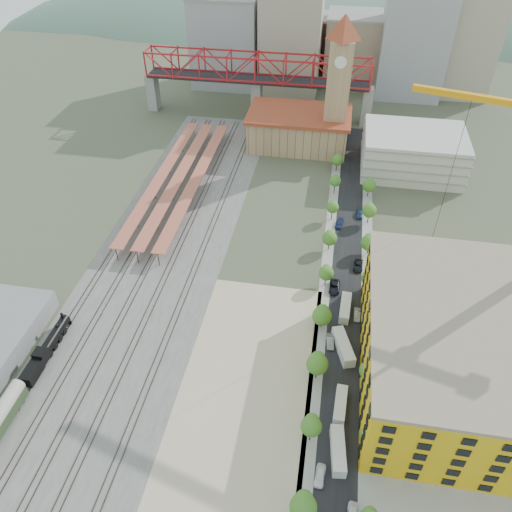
% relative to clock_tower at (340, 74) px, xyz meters
% --- Properties ---
extents(ground, '(400.00, 400.00, 0.00)m').
position_rel_clock_tower_xyz_m(ground, '(-8.00, -79.99, -28.70)').
color(ground, '#474C38').
rests_on(ground, ground).
extents(ballast_strip, '(36.00, 165.00, 0.06)m').
position_rel_clock_tower_xyz_m(ballast_strip, '(-44.00, -62.49, -28.67)').
color(ballast_strip, '#605E59').
rests_on(ballast_strip, ground).
extents(dirt_lot, '(28.00, 67.00, 0.06)m').
position_rel_clock_tower_xyz_m(dirt_lot, '(-12.00, -111.49, -28.67)').
color(dirt_lot, tan).
rests_on(dirt_lot, ground).
extents(street_asphalt, '(12.00, 170.00, 0.06)m').
position_rel_clock_tower_xyz_m(street_asphalt, '(8.00, -64.99, -28.67)').
color(street_asphalt, black).
rests_on(street_asphalt, ground).
extents(sidewalk_west, '(3.00, 170.00, 0.04)m').
position_rel_clock_tower_xyz_m(sidewalk_west, '(2.50, -64.99, -28.68)').
color(sidewalk_west, gray).
rests_on(sidewalk_west, ground).
extents(sidewalk_east, '(3.00, 170.00, 0.04)m').
position_rel_clock_tower_xyz_m(sidewalk_east, '(13.50, -64.99, -28.68)').
color(sidewalk_east, gray).
rests_on(sidewalk_east, ground).
extents(construction_pad, '(50.00, 90.00, 0.06)m').
position_rel_clock_tower_xyz_m(construction_pad, '(37.00, -99.99, -28.67)').
color(construction_pad, gray).
rests_on(construction_pad, ground).
extents(rail_tracks, '(26.56, 160.00, 0.18)m').
position_rel_clock_tower_xyz_m(rail_tracks, '(-45.80, -62.49, -28.55)').
color(rail_tracks, '#382B23').
rests_on(rail_tracks, ground).
extents(platform_canopies, '(16.00, 80.00, 4.12)m').
position_rel_clock_tower_xyz_m(platform_canopies, '(-49.00, -34.99, -24.70)').
color(platform_canopies, '#B15C44').
rests_on(platform_canopies, ground).
extents(station_hall, '(38.00, 24.00, 13.10)m').
position_rel_clock_tower_xyz_m(station_hall, '(-13.00, 2.01, -22.03)').
color(station_hall, tan).
rests_on(station_hall, ground).
extents(clock_tower, '(12.00, 12.00, 52.00)m').
position_rel_clock_tower_xyz_m(clock_tower, '(0.00, 0.00, 0.00)').
color(clock_tower, tan).
rests_on(clock_tower, ground).
extents(parking_garage, '(34.00, 26.00, 14.00)m').
position_rel_clock_tower_xyz_m(parking_garage, '(28.00, -9.99, -21.70)').
color(parking_garage, silver).
rests_on(parking_garage, ground).
extents(truss_bridge, '(94.00, 9.60, 25.60)m').
position_rel_clock_tower_xyz_m(truss_bridge, '(-33.00, 25.01, -9.83)').
color(truss_bridge, gray).
rests_on(truss_bridge, ground).
extents(construction_building, '(44.60, 50.60, 18.80)m').
position_rel_clock_tower_xyz_m(construction_building, '(34.00, -99.99, -19.29)').
color(construction_building, yellow).
rests_on(construction_building, ground).
extents(street_trees, '(15.40, 124.40, 8.00)m').
position_rel_clock_tower_xyz_m(street_trees, '(8.00, -74.99, -28.70)').
color(street_trees, '#3A6E21').
rests_on(street_trees, ground).
extents(skyline, '(133.00, 46.00, 60.00)m').
position_rel_clock_tower_xyz_m(skyline, '(-0.53, 62.32, -5.89)').
color(skyline, '#9EA0A3').
rests_on(skyline, ground).
extents(distant_hills, '(647.00, 264.00, 227.00)m').
position_rel_clock_tower_xyz_m(distant_hills, '(37.28, 180.01, -108.23)').
color(distant_hills, '#4C6B59').
rests_on(distant_hills, ground).
extents(locomotive, '(2.63, 20.30, 5.08)m').
position_rel_clock_tower_xyz_m(locomotive, '(-58.00, -108.41, -26.80)').
color(locomotive, black).
rests_on(locomotive, ground).
extents(site_trailer_a, '(3.55, 9.82, 2.63)m').
position_rel_clock_tower_xyz_m(site_trailer_a, '(8.00, -122.06, -27.38)').
color(site_trailer_a, silver).
rests_on(site_trailer_a, ground).
extents(site_trailer_b, '(2.71, 8.72, 2.36)m').
position_rel_clock_tower_xyz_m(site_trailer_b, '(8.00, -111.92, -27.52)').
color(site_trailer_b, silver).
rests_on(site_trailer_b, ground).
extents(site_trailer_c, '(5.87, 10.51, 2.79)m').
position_rel_clock_tower_xyz_m(site_trailer_c, '(8.00, -96.52, -27.30)').
color(site_trailer_c, silver).
rests_on(site_trailer_c, ground).
extents(site_trailer_d, '(2.87, 9.27, 2.51)m').
position_rel_clock_tower_xyz_m(site_trailer_d, '(8.00, -83.96, -27.44)').
color(site_trailer_d, silver).
rests_on(site_trailer_d, ground).
extents(car_0, '(2.26, 4.76, 1.57)m').
position_rel_clock_tower_xyz_m(car_0, '(5.00, -127.25, -27.91)').
color(car_0, white).
rests_on(car_0, ground).
extents(car_1, '(2.04, 4.83, 1.55)m').
position_rel_clock_tower_xyz_m(car_1, '(5.00, -94.92, -27.92)').
color(car_1, gray).
rests_on(car_1, ground).
extents(car_2, '(2.72, 5.74, 1.58)m').
position_rel_clock_tower_xyz_m(car_2, '(5.00, -76.30, -27.90)').
color(car_2, black).
rests_on(car_2, ground).
extents(car_3, '(2.70, 5.07, 1.40)m').
position_rel_clock_tower_xyz_m(car_3, '(5.00, -47.99, -28.00)').
color(car_3, navy).
rests_on(car_3, ground).
extents(car_5, '(1.53, 4.33, 1.42)m').
position_rel_clock_tower_xyz_m(car_5, '(11.00, -85.24, -27.99)').
color(car_5, '#949398').
rests_on(car_5, ground).
extents(car_6, '(2.76, 5.39, 1.46)m').
position_rel_clock_tower_xyz_m(car_6, '(11.00, -66.68, -27.97)').
color(car_6, black).
rests_on(car_6, ground).
extents(car_7, '(1.99, 4.63, 1.33)m').
position_rel_clock_tower_xyz_m(car_7, '(11.00, -41.84, -28.03)').
color(car_7, navy).
rests_on(car_7, ground).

